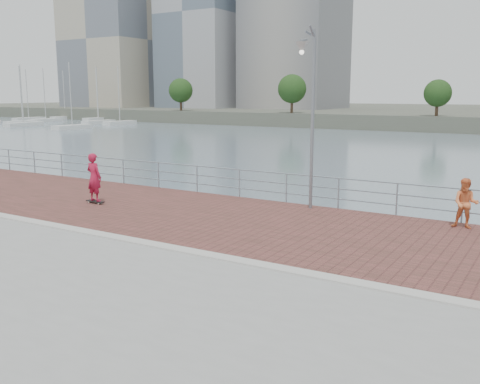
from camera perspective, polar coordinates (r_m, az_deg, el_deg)
The scene contains 10 objects.
water at distance 14.46m, azimuth -4.27°, elevation -14.23°, with size 400.00×400.00×0.00m, color slate.
seawall at distance 10.81m, azimuth -20.83°, elevation -18.07°, with size 40.00×24.00×2.00m, color gray.
brick_lane at distance 16.68m, azimuth 2.87°, elevation -3.50°, with size 40.00×6.80×0.02m, color brown.
curb at distance 13.74m, azimuth -4.39°, elevation -6.52°, with size 40.00×0.40×0.06m, color #B7B5AD.
guardrail at distance 19.53m, azimuth 7.68°, elevation 0.53°, with size 39.06×0.06×1.13m.
street_lamp at distance 18.32m, azimuth 7.27°, elevation 11.04°, with size 0.44×1.27×5.97m.
skateboard at distance 20.50m, azimuth -15.18°, elevation -0.98°, with size 0.80×0.22×0.09m.
skateboarder at distance 20.35m, azimuth -15.30°, elevation 1.52°, with size 0.65×0.43×1.78m, color #AD1737.
bystander at distance 17.41m, azimuth 22.93°, elevation -1.13°, with size 0.74×0.58×1.53m, color #EF8046.
marina at distance 114.97m, azimuth -19.04°, elevation 7.19°, with size 32.56×30.56×11.09m.
Camera 1 is at (7.73, -10.62, 4.05)m, focal length 40.00 mm.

